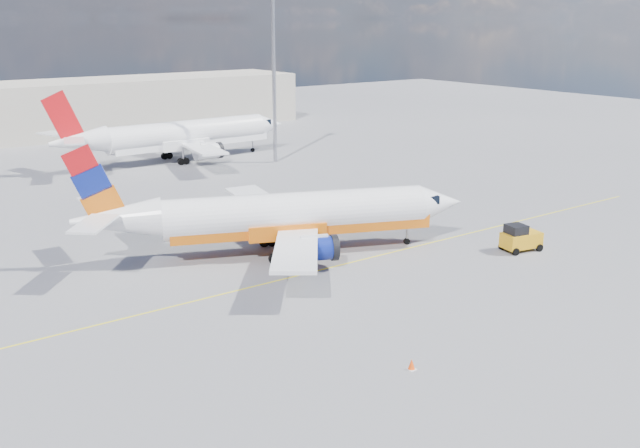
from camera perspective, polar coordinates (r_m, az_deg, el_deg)
ground at (r=49.15m, az=3.87°, el=-4.22°), size 240.00×240.00×0.00m
taxi_line at (r=51.34m, az=1.73°, el=-3.28°), size 70.00×0.15×0.01m
terminal_main at (r=116.33m, az=-18.61°, el=8.84°), size 70.00×14.00×8.00m
main_jet at (r=52.85m, az=-2.94°, el=0.67°), size 29.32×22.14×8.98m
second_jet at (r=90.08m, az=-11.11°, el=6.95°), size 31.41×24.85×9.52m
gse_tug at (r=56.24m, az=15.73°, el=-1.09°), size 3.20×2.33×2.10m
traffic_cone at (r=36.86m, az=7.34°, el=-11.08°), size 0.41×0.41×0.58m
floodlight_mast at (r=86.81m, az=-3.74°, el=13.26°), size 1.56×1.56×21.32m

